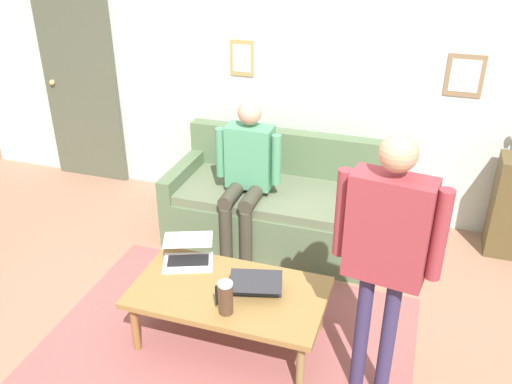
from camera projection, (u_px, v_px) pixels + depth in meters
name	position (u px, v px, depth m)	size (l,w,h in m)	color
ground_plane	(215.00, 354.00, 3.60)	(7.68, 7.68, 0.00)	#966A54
area_rug	(225.00, 349.00, 3.64)	(2.42, 1.87, 0.01)	#93514F
back_wall	(302.00, 68.00, 4.83)	(7.04, 0.11, 2.70)	silver
interior_door	(81.00, 84.00, 5.52)	(0.82, 0.09, 2.05)	#4E5240
couch	(274.00, 206.00, 4.75)	(1.74, 0.87, 0.88)	#536949
coffee_table	(229.00, 295.00, 3.55)	(1.25, 0.70, 0.42)	olive
laptop_left	(256.00, 284.00, 3.52)	(0.39, 0.35, 0.13)	#28282D
laptop_center	(188.00, 254.00, 3.81)	(0.44, 0.44, 0.13)	silver
french_press	(226.00, 297.00, 3.29)	(0.11, 0.09, 0.25)	#4C3323
person_standing	(387.00, 241.00, 2.85)	(0.59, 0.25, 1.66)	#352D53
person_seated	(247.00, 170.00, 4.41)	(0.55, 0.51, 1.28)	#3B392C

